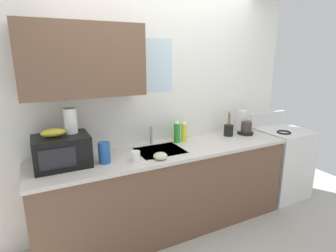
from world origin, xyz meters
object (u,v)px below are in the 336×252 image
at_px(banana_bunch, 53,133).
at_px(mug_white, 136,156).
at_px(utensil_crock, 229,130).
at_px(paper_towel_roll, 71,121).
at_px(dish_soap_bottle_yellow, 184,131).
at_px(cereal_canister, 104,153).
at_px(microwave, 62,151).
at_px(coffee_maker, 244,125).
at_px(small_bowl, 160,156).
at_px(dish_soap_bottle_green, 177,132).
at_px(stove_range, 280,162).

distance_m(banana_bunch, mug_white, 0.72).
relative_size(banana_bunch, utensil_crock, 0.67).
height_order(paper_towel_roll, dish_soap_bottle_yellow, paper_towel_roll).
height_order(dish_soap_bottle_yellow, cereal_canister, dish_soap_bottle_yellow).
distance_m(microwave, utensil_crock, 1.87).
relative_size(microwave, coffee_maker, 1.64).
bearing_deg(dish_soap_bottle_yellow, utensil_crock, -5.69).
relative_size(paper_towel_roll, cereal_canister, 1.16).
height_order(microwave, small_bowl, microwave).
bearing_deg(utensil_crock, coffee_maker, -2.85).
height_order(dish_soap_bottle_green, cereal_canister, dish_soap_bottle_green).
xyz_separation_m(coffee_maker, utensil_crock, (-0.23, 0.01, -0.03)).
relative_size(mug_white, small_bowl, 0.73).
relative_size(dish_soap_bottle_green, cereal_canister, 1.32).
bearing_deg(coffee_maker, banana_bunch, -178.45).
height_order(stove_range, utensil_crock, utensil_crock).
relative_size(cereal_canister, small_bowl, 1.46).
distance_m(dish_soap_bottle_green, small_bowl, 0.54).
xyz_separation_m(cereal_canister, small_bowl, (0.48, -0.15, -0.06)).
distance_m(stove_range, dish_soap_bottle_yellow, 1.51).
bearing_deg(mug_white, small_bowl, -15.26).
bearing_deg(dish_soap_bottle_green, small_bowl, -135.43).
bearing_deg(stove_range, small_bowl, -173.76).
distance_m(stove_range, mug_white, 2.14).
bearing_deg(utensil_crock, dish_soap_bottle_green, 175.35).
bearing_deg(mug_white, dish_soap_bottle_yellow, 24.69).
height_order(paper_towel_roll, cereal_canister, paper_towel_roll).
height_order(paper_towel_roll, dish_soap_bottle_green, paper_towel_roll).
bearing_deg(small_bowl, dish_soap_bottle_green, 44.57).
relative_size(banana_bunch, paper_towel_roll, 0.91).
bearing_deg(small_bowl, banana_bunch, 163.96).
xyz_separation_m(dish_soap_bottle_yellow, cereal_canister, (-0.95, -0.23, -0.02)).
bearing_deg(banana_bunch, dish_soap_bottle_yellow, 5.44).
distance_m(coffee_maker, dish_soap_bottle_green, 0.90).
height_order(stove_range, small_bowl, stove_range).
bearing_deg(utensil_crock, microwave, -177.82).
xyz_separation_m(microwave, mug_white, (0.60, -0.19, -0.09)).
height_order(coffee_maker, dish_soap_bottle_green, coffee_maker).
bearing_deg(cereal_canister, utensil_crock, 6.33).
bearing_deg(stove_range, banana_bunch, 179.02).
bearing_deg(stove_range, microwave, 179.04).
bearing_deg(cereal_canister, microwave, 163.87).
bearing_deg(banana_bunch, dish_soap_bottle_green, 5.68).
bearing_deg(coffee_maker, small_bowl, -166.47).
xyz_separation_m(paper_towel_roll, coffee_maker, (2.00, 0.01, -0.28)).
distance_m(paper_towel_roll, dish_soap_bottle_yellow, 1.22).
xyz_separation_m(dish_soap_bottle_green, utensil_crock, (0.67, -0.05, -0.05)).
bearing_deg(small_bowl, utensil_crock, 16.92).
xyz_separation_m(coffee_maker, cereal_canister, (-1.76, -0.16, -0.01)).
distance_m(banana_bunch, utensil_crock, 1.94).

